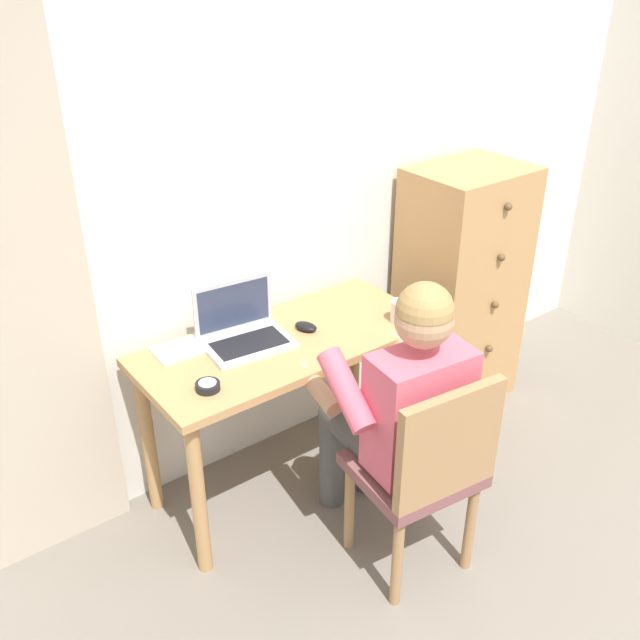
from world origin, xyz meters
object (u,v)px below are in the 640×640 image
(computer_mouse, at_px, (306,327))
(desk_clock, at_px, (208,386))
(notebook_pad, at_px, (181,350))
(person_seated, at_px, (397,401))
(coffee_mug, at_px, (401,311))
(laptop, at_px, (243,330))
(desk, at_px, (286,365))
(chair, at_px, (425,468))
(dresser, at_px, (460,288))

(computer_mouse, xyz_separation_m, desk_clock, (-0.54, -0.14, -0.00))
(notebook_pad, bearing_deg, person_seated, -51.87)
(coffee_mug, bearing_deg, laptop, 157.65)
(desk, relative_size, coffee_mug, 10.11)
(chair, height_order, coffee_mug, chair)
(desk, height_order, notebook_pad, notebook_pad)
(dresser, height_order, coffee_mug, dresser)
(notebook_pad, xyz_separation_m, coffee_mug, (0.85, -0.34, 0.04))
(notebook_pad, bearing_deg, computer_mouse, -16.02)
(desk_clock, distance_m, notebook_pad, 0.30)
(desk_clock, bearing_deg, coffee_mug, -2.43)
(desk, distance_m, dresser, 1.12)
(computer_mouse, relative_size, notebook_pad, 0.48)
(dresser, relative_size, coffee_mug, 10.30)
(person_seated, height_order, desk_clock, person_seated)
(desk_clock, bearing_deg, computer_mouse, 14.60)
(computer_mouse, bearing_deg, person_seated, -108.49)
(desk, relative_size, laptop, 3.33)
(dresser, bearing_deg, computer_mouse, -176.63)
(dresser, relative_size, computer_mouse, 12.36)
(computer_mouse, bearing_deg, notebook_pad, 141.22)
(dresser, distance_m, person_seated, 1.15)
(laptop, relative_size, notebook_pad, 1.74)
(laptop, bearing_deg, person_seated, -65.92)
(desk_clock, xyz_separation_m, notebook_pad, (0.05, 0.30, -0.01))
(dresser, height_order, person_seated, dresser)
(coffee_mug, bearing_deg, dresser, 20.37)
(computer_mouse, bearing_deg, dresser, -17.30)
(notebook_pad, bearing_deg, coffee_mug, -19.58)
(desk_clock, distance_m, coffee_mug, 0.90)
(chair, bearing_deg, computer_mouse, 90.13)
(computer_mouse, distance_m, coffee_mug, 0.41)
(desk, xyz_separation_m, computer_mouse, (0.11, 0.01, 0.14))
(coffee_mug, bearing_deg, desk, 160.71)
(desk, xyz_separation_m, desk_clock, (-0.43, -0.13, 0.14))
(desk_clock, bearing_deg, desk, 16.69)
(computer_mouse, bearing_deg, desk_clock, 173.92)
(desk_clock, xyz_separation_m, coffee_mug, (0.90, -0.04, 0.03))
(laptop, bearing_deg, chair, -72.20)
(desk, distance_m, computer_mouse, 0.18)
(desk, height_order, chair, chair)
(laptop, bearing_deg, desk, -31.51)
(laptop, xyz_separation_m, computer_mouse, (0.26, -0.08, -0.04))
(person_seated, height_order, notebook_pad, person_seated)
(person_seated, relative_size, desk_clock, 13.43)
(computer_mouse, xyz_separation_m, notebook_pad, (-0.49, 0.16, -0.01))
(desk, height_order, laptop, laptop)
(chair, bearing_deg, dresser, 38.05)
(coffee_mug, bearing_deg, chair, -123.49)
(laptop, bearing_deg, coffee_mug, -22.35)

